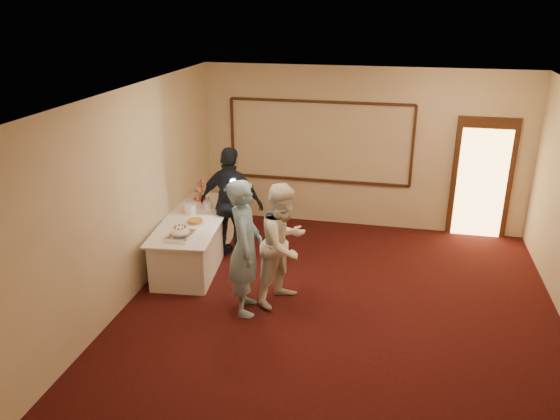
% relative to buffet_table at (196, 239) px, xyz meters
% --- Properties ---
extents(floor, '(7.00, 7.00, 0.00)m').
position_rel_buffet_table_xyz_m(floor, '(2.52, -1.34, -0.39)').
color(floor, black).
rests_on(floor, ground).
extents(room_walls, '(6.04, 7.04, 3.02)m').
position_rel_buffet_table_xyz_m(room_walls, '(2.52, -1.34, 1.64)').
color(room_walls, beige).
rests_on(room_walls, floor).
extents(wall_molding, '(3.45, 0.04, 1.55)m').
position_rel_buffet_table_xyz_m(wall_molding, '(1.72, 2.13, 1.21)').
color(wall_molding, '#351B10').
rests_on(wall_molding, room_walls).
extents(doorway, '(1.05, 0.07, 2.20)m').
position_rel_buffet_table_xyz_m(doorway, '(4.67, 2.11, 0.69)').
color(doorway, '#351B10').
rests_on(doorway, floor).
extents(buffet_table, '(1.20, 2.54, 0.77)m').
position_rel_buffet_table_xyz_m(buffet_table, '(0.00, 0.00, 0.00)').
color(buffet_table, white).
rests_on(buffet_table, floor).
extents(pavlova_tray, '(0.35, 0.49, 0.18)m').
position_rel_buffet_table_xyz_m(pavlova_tray, '(0.10, -0.82, 0.46)').
color(pavlova_tray, silver).
rests_on(pavlova_tray, buffet_table).
extents(cupcake_stand, '(0.28, 0.28, 0.42)m').
position_rel_buffet_table_xyz_m(cupcake_stand, '(-0.18, 0.85, 0.53)').
color(cupcake_stand, '#CD4549').
rests_on(cupcake_stand, buffet_table).
extents(plate_stack_a, '(0.20, 0.20, 0.17)m').
position_rel_buffet_table_xyz_m(plate_stack_a, '(-0.11, 0.12, 0.47)').
color(plate_stack_a, white).
rests_on(plate_stack_a, buffet_table).
extents(plate_stack_b, '(0.17, 0.17, 0.14)m').
position_rel_buffet_table_xyz_m(plate_stack_b, '(0.10, 0.40, 0.45)').
color(plate_stack_b, white).
rests_on(plate_stack_b, buffet_table).
extents(tart, '(0.28, 0.28, 0.06)m').
position_rel_buffet_table_xyz_m(tart, '(0.10, -0.23, 0.41)').
color(tart, white).
rests_on(tart, buffet_table).
extents(man, '(0.59, 0.78, 1.92)m').
position_rel_buffet_table_xyz_m(man, '(1.24, -1.34, 0.57)').
color(man, '#84B5D3').
rests_on(man, floor).
extents(woman, '(0.99, 1.07, 1.78)m').
position_rel_buffet_table_xyz_m(woman, '(1.70, -0.96, 0.50)').
color(woman, white).
rests_on(woman, floor).
extents(guest, '(1.16, 0.60, 1.89)m').
position_rel_buffet_table_xyz_m(guest, '(0.55, 0.29, 0.56)').
color(guest, black).
rests_on(guest, floor).
extents(camera_flash, '(0.07, 0.05, 0.05)m').
position_rel_buffet_table_xyz_m(camera_flash, '(0.64, 0.13, 1.01)').
color(camera_flash, white).
rests_on(camera_flash, guest).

